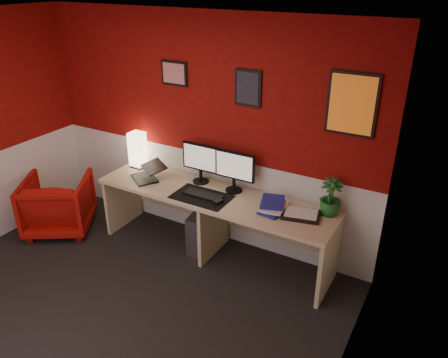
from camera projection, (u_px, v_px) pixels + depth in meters
The scene contains 23 objects.
ground at pixel (99, 321), 3.91m from camera, with size 4.00×3.50×0.01m, color black.
ceiling at pixel (51, 27), 2.83m from camera, with size 4.00×3.50×0.01m, color white.
wall_back at pixel (201, 132), 4.74m from camera, with size 4.00×0.01×2.50m, color #7D0905.
wall_right at pixel (333, 280), 2.48m from camera, with size 0.01×3.50×2.50m, color #7D0905.
wainscot_back at pixel (202, 193), 5.06m from camera, with size 4.00×0.01×1.00m, color silver.
desk at pixel (214, 225), 4.69m from camera, with size 2.60×0.65×0.73m, color tan.
shoji_lamp at pixel (138, 151), 5.10m from camera, with size 0.16×0.16×0.40m, color #FFE5B2.
laptop at pixel (144, 170), 4.82m from camera, with size 0.33×0.23×0.22m, color black.
monitor_left at pixel (200, 157), 4.68m from camera, with size 0.45×0.06×0.58m, color black.
monitor_right at pixel (234, 166), 4.48m from camera, with size 0.45×0.06×0.58m, color black.
desk_mat at pixel (202, 197), 4.49m from camera, with size 0.60×0.38×0.01m, color black.
keyboard at pixel (203, 195), 4.50m from camera, with size 0.42×0.14×0.02m, color black.
mouse at pixel (218, 202), 4.35m from camera, with size 0.06×0.10×0.03m, color black.
book_bottom at pixel (263, 208), 4.26m from camera, with size 0.20×0.27×0.03m, color navy.
book_middle at pixel (263, 204), 4.27m from camera, with size 0.23×0.31×0.02m, color silver.
book_top at pixel (261, 201), 4.28m from camera, with size 0.22×0.30×0.03m, color navy.
zen_tray at pixel (301, 215), 4.13m from camera, with size 0.35×0.25×0.03m, color black.
potted_plant at pixel (331, 197), 4.09m from camera, with size 0.21×0.21×0.37m, color #19591E.
pc_tower at pixel (202, 230), 4.85m from camera, with size 0.20×0.45×0.45m, color #99999E.
armchair at pixel (58, 204), 5.17m from camera, with size 0.72×0.74×0.67m, color #A9110A.
art_left at pixel (174, 73), 4.60m from camera, with size 0.32×0.02×0.26m, color red.
art_center at pixel (248, 88), 4.24m from camera, with size 0.28×0.02×0.36m, color black.
art_right at pixel (352, 104), 3.79m from camera, with size 0.44×0.02×0.56m, color orange.
Camera 1 is at (2.44, -2.03, 2.84)m, focal length 35.13 mm.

